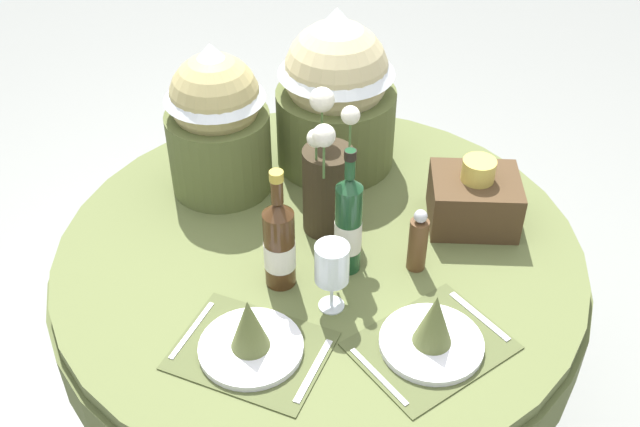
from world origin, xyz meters
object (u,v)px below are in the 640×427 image
object	(u,v)px
flower_vase	(328,181)
wine_bottle_centre	(348,224)
wine_glass_right	(332,265)
dining_table	(319,281)
woven_basket_side_right	(474,199)
place_setting_left	(250,337)
gift_tub_back_left	(217,114)
gift_tub_back_centre	(336,85)
wine_bottle_left	(279,243)
place_setting_right	(433,333)
pepper_mill	(418,242)

from	to	relation	value
flower_vase	wine_bottle_centre	bearing A→B (deg)	-70.38
wine_glass_right	wine_bottle_centre	bearing A→B (deg)	76.04
dining_table	woven_basket_side_right	bearing A→B (deg)	16.49
place_setting_left	gift_tub_back_left	bearing A→B (deg)	103.99
dining_table	wine_bottle_centre	bearing A→B (deg)	-47.33
place_setting_left	flower_vase	distance (m)	0.49
gift_tub_back_centre	wine_bottle_centre	bearing A→B (deg)	-84.52
flower_vase	gift_tub_back_left	distance (m)	0.37
place_setting_left	wine_bottle_left	world-z (taller)	wine_bottle_left
flower_vase	wine_bottle_left	bearing A→B (deg)	-116.04
dining_table	gift_tub_back_centre	size ratio (longest dim) A/B	2.89
place_setting_right	pepper_mill	world-z (taller)	pepper_mill
place_setting_right	woven_basket_side_right	xyz separation A→B (m)	(0.14, 0.46, 0.03)
place_setting_right	wine_bottle_left	xyz separation A→B (m)	(-0.36, 0.20, 0.08)
gift_tub_back_left	gift_tub_back_centre	size ratio (longest dim) A/B	0.91
place_setting_right	flower_vase	size ratio (longest dim) A/B	1.08
dining_table	place_setting_right	xyz separation A→B (m)	(0.27, -0.34, 0.18)
flower_vase	woven_basket_side_right	world-z (taller)	flower_vase
wine_bottle_left	woven_basket_side_right	distance (m)	0.57
dining_table	gift_tub_back_centre	xyz separation A→B (m)	(0.03, 0.40, 0.39)
place_setting_right	woven_basket_side_right	size ratio (longest dim) A/B	1.82
gift_tub_back_left	woven_basket_side_right	distance (m)	0.74
wine_bottle_left	flower_vase	bearing A→B (deg)	63.96
wine_glass_right	gift_tub_back_left	distance (m)	0.60
wine_glass_right	woven_basket_side_right	bearing A→B (deg)	42.80
wine_bottle_left	woven_basket_side_right	xyz separation A→B (m)	(0.50, 0.26, -0.05)
pepper_mill	wine_bottle_centre	bearing A→B (deg)	-176.86
wine_glass_right	wine_bottle_left	bearing A→B (deg)	148.15
dining_table	wine_glass_right	xyz separation A→B (m)	(0.04, -0.22, 0.27)
flower_vase	gift_tub_back_centre	size ratio (longest dim) A/B	0.81
wine_bottle_left	wine_bottle_centre	bearing A→B (deg)	20.14
place_setting_left	wine_bottle_centre	size ratio (longest dim) A/B	1.13
place_setting_left	gift_tub_back_left	distance (m)	0.68
place_setting_right	flower_vase	distance (m)	0.50
place_setting_right	pepper_mill	xyz separation A→B (m)	(-0.02, 0.27, 0.04)
flower_vase	dining_table	bearing A→B (deg)	-102.84
place_setting_right	wine_bottle_left	world-z (taller)	wine_bottle_left
wine_bottle_centre	gift_tub_back_centre	xyz separation A→B (m)	(-0.05, 0.49, 0.12)
dining_table	flower_vase	world-z (taller)	flower_vase
place_setting_left	flower_vase	bearing A→B (deg)	71.13
wine_bottle_centre	place_setting_right	bearing A→B (deg)	-52.80
woven_basket_side_right	gift_tub_back_centre	bearing A→B (deg)	143.81
place_setting_right	gift_tub_back_left	size ratio (longest dim) A/B	0.95
place_setting_right	flower_vase	xyz separation A→B (m)	(-0.26, 0.42, 0.11)
pepper_mill	gift_tub_back_centre	xyz separation A→B (m)	(-0.22, 0.48, 0.17)
pepper_mill	gift_tub_back_centre	size ratio (longest dim) A/B	0.37
flower_vase	wine_bottle_left	size ratio (longest dim) A/B	1.18
place_setting_left	woven_basket_side_right	world-z (taller)	woven_basket_side_right
wine_glass_right	woven_basket_side_right	size ratio (longest dim) A/B	0.81
dining_table	pepper_mill	xyz separation A→B (m)	(0.25, -0.07, 0.22)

